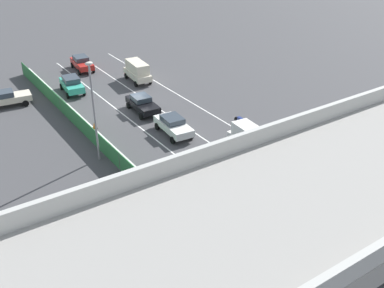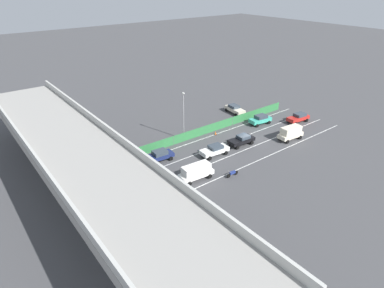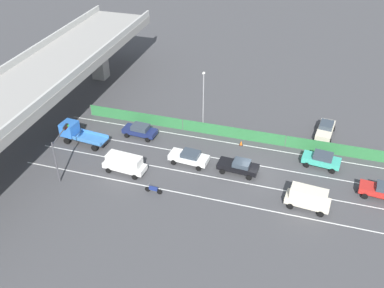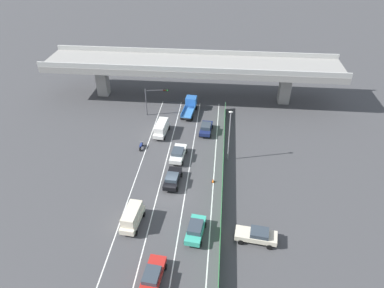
{
  "view_description": "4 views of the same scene",
  "coord_description": "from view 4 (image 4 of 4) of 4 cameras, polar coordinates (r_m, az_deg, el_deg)",
  "views": [
    {
      "loc": [
        18.75,
        38.26,
        18.59
      ],
      "look_at": [
        0.73,
        11.52,
        1.09
      ],
      "focal_mm": 42.39,
      "sensor_mm": 36.0,
      "label": 1
    },
    {
      "loc": [
        -33.46,
        37.5,
        24.59
      ],
      "look_at": [
        1.72,
        10.29,
        2.07
      ],
      "focal_mm": 31.15,
      "sensor_mm": 36.0,
      "label": 2
    },
    {
      "loc": [
        -38.84,
        -4.77,
        30.38
      ],
      "look_at": [
        2.09,
        7.64,
        1.21
      ],
      "focal_mm": 40.9,
      "sensor_mm": 36.0,
      "label": 3
    },
    {
      "loc": [
        6.05,
        -35.12,
        31.5
      ],
      "look_at": [
        1.88,
        8.24,
        2.1
      ],
      "focal_mm": 33.25,
      "sensor_mm": 36.0,
      "label": 4
    }
  ],
  "objects": [
    {
      "name": "motorcycle",
      "position": [
        55.63,
        -8.18,
        -0.3
      ],
      "size": [
        0.6,
        1.95,
        0.93
      ],
      "color": "black",
      "rests_on": "ground"
    },
    {
      "name": "car_sedan_red",
      "position": [
        37.85,
        -6.32,
        -20.21
      ],
      "size": [
        2.28,
        4.62,
        1.64
      ],
      "color": "red",
      "rests_on": "ground"
    },
    {
      "name": "ground_plane",
      "position": [
        47.56,
        -3.23,
        -7.53
      ],
      "size": [
        300.0,
        300.0,
        0.0
      ],
      "primitive_type": "plane",
      "color": "#424244"
    },
    {
      "name": "car_sedan_navy",
      "position": [
        58.7,
        2.27,
        2.58
      ],
      "size": [
        2.21,
        4.34,
        1.64
      ],
      "color": "navy",
      "rests_on": "ground"
    },
    {
      "name": "car_hatchback_white",
      "position": [
        52.68,
        -2.24,
        -1.53
      ],
      "size": [
        2.31,
        4.66,
        1.6
      ],
      "color": "silver",
      "rests_on": "ground"
    },
    {
      "name": "lane_line_left_edge",
      "position": [
        51.28,
        -8.63,
        -4.34
      ],
      "size": [
        0.14,
        43.38,
        0.01
      ],
      "primitive_type": "cube",
      "color": "silver",
      "rests_on": "ground"
    },
    {
      "name": "car_van_cream",
      "position": [
        42.88,
        -9.58,
        -11.4
      ],
      "size": [
        2.3,
        4.57,
        2.31
      ],
      "color": "beige",
      "rests_on": "ground"
    },
    {
      "name": "flatbed_truck_blue",
      "position": [
        64.83,
        -0.29,
        6.22
      ],
      "size": [
        2.63,
        6.02,
        2.47
      ],
      "color": "black",
      "rests_on": "ground"
    },
    {
      "name": "car_taxi_teal",
      "position": [
        41.39,
        0.56,
        -13.54
      ],
      "size": [
        2.35,
        4.39,
        1.73
      ],
      "color": "teal",
      "rests_on": "ground"
    },
    {
      "name": "lane_line_right_edge",
      "position": [
        49.99,
        3.52,
        -5.12
      ],
      "size": [
        0.14,
        43.38,
        0.01
      ],
      "primitive_type": "cube",
      "color": "silver",
      "rests_on": "ground"
    },
    {
      "name": "lane_line_mid_left",
      "position": [
        50.6,
        -4.66,
        -4.62
      ],
      "size": [
        0.14,
        43.38,
        0.01
      ],
      "primitive_type": "cube",
      "color": "silver",
      "rests_on": "ground"
    },
    {
      "name": "parked_sedan_cream",
      "position": [
        41.55,
        10.34,
        -14.17
      ],
      "size": [
        4.84,
        2.47,
        1.61
      ],
      "color": "beige",
      "rests_on": "ground"
    },
    {
      "name": "street_lamp",
      "position": [
        50.48,
        6.04,
        1.98
      ],
      "size": [
        0.6,
        0.36,
        8.18
      ],
      "color": "gray",
      "rests_on": "ground"
    },
    {
      "name": "car_van_white",
      "position": [
        58.32,
        -4.94,
        2.61
      ],
      "size": [
        2.24,
        4.96,
        2.16
      ],
      "color": "silver",
      "rests_on": "ground"
    },
    {
      "name": "lane_line_mid_right",
      "position": [
        50.16,
        -0.59,
        -4.88
      ],
      "size": [
        0.14,
        43.38,
        0.01
      ],
      "primitive_type": "cube",
      "color": "silver",
      "rests_on": "ground"
    },
    {
      "name": "car_sedan_black",
      "position": [
        48.14,
        -3.15,
        -5.55
      ],
      "size": [
        2.26,
        4.61,
        1.58
      ],
      "color": "black",
      "rests_on": "ground"
    },
    {
      "name": "green_fence",
      "position": [
        49.5,
        4.96,
        -4.5
      ],
      "size": [
        0.1,
        39.48,
        1.55
      ],
      "color": "#2D753D",
      "rests_on": "ground"
    },
    {
      "name": "elevated_overpass",
      "position": [
        67.6,
        -0.03,
        12.29
      ],
      "size": [
        54.91,
        9.42,
        8.19
      ],
      "color": "gray",
      "rests_on": "ground"
    },
    {
      "name": "traffic_light",
      "position": [
        62.96,
        -6.05,
        7.63
      ],
      "size": [
        4.11,
        0.77,
        5.15
      ],
      "color": "#47474C",
      "rests_on": "ground"
    },
    {
      "name": "traffic_cone",
      "position": [
        48.76,
        3.41,
        -5.87
      ],
      "size": [
        0.47,
        0.47,
        0.6
      ],
      "color": "orange",
      "rests_on": "ground"
    }
  ]
}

